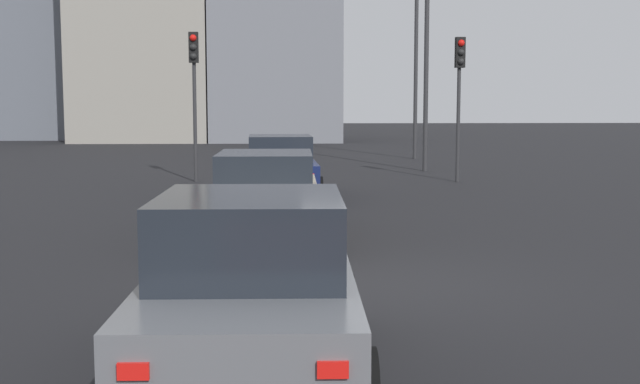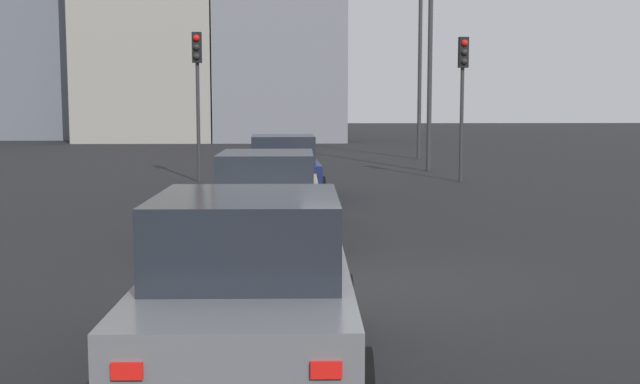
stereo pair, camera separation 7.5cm
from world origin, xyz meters
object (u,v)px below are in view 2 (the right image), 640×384
Objects in this scene: car_navy_right_lead at (283,168)px; traffic_light_near_right at (197,75)px; car_beige_right_second at (267,197)px; street_lamp_kerbside at (430,44)px; street_lamp_far at (420,35)px; car_grey_right_third at (249,291)px; traffic_light_near_left at (463,79)px.

traffic_light_near_right is at bearing 30.51° from car_navy_right_lead.
street_lamp_kerbside is (13.81, -5.23, 3.64)m from car_beige_right_second.
car_beige_right_second is at bearing 176.20° from car_navy_right_lead.
street_lamp_far reaches higher than traffic_light_near_right.
traffic_light_near_left is (17.30, -5.51, 2.32)m from car_grey_right_third.
traffic_light_near_right is 12.73m from street_lamp_far.
street_lamp_far is (9.87, -0.27, 2.09)m from traffic_light_near_left.
street_lamp_far reaches higher than street_lamp_kerbside.
traffic_light_near_left is 4.10m from street_lamp_kerbside.
street_lamp_far is at bearing -15.68° from car_beige_right_second.
traffic_light_near_left is at bearing 178.44° from street_lamp_far.
traffic_light_near_right is (4.07, 2.57, 2.44)m from car_navy_right_lead.
car_navy_right_lead is 6.93m from traffic_light_near_left.
car_navy_right_lead is 9.82m from street_lamp_kerbside.
car_grey_right_third is 0.55× the size of street_lamp_kerbside.
car_beige_right_second is at bearing 11.60° from traffic_light_near_right.
street_lamp_kerbside reaches higher than car_grey_right_third.
car_grey_right_third is at bearing 168.00° from street_lamp_far.
traffic_light_near_left is 0.97× the size of traffic_light_near_right.
car_grey_right_third is 0.46× the size of street_lamp_far.
car_navy_right_lead is 0.92× the size of traffic_light_near_right.
street_lamp_kerbside is at bearing -12.68° from car_grey_right_third.
car_navy_right_lead reaches higher than car_beige_right_second.
street_lamp_kerbside is 0.83× the size of street_lamp_far.
street_lamp_kerbside reaches higher than car_navy_right_lead.
car_grey_right_third is 22.10m from street_lamp_kerbside.
car_navy_right_lead is 13.56m from car_grey_right_third.
street_lamp_kerbside is at bearing 174.25° from street_lamp_far.
car_navy_right_lead is 0.85× the size of car_beige_right_second.
traffic_light_near_left is 0.58× the size of street_lamp_kerbside.
traffic_light_near_right is at bearing 115.08° from street_lamp_kerbside.
traffic_light_near_right is at bearing 139.37° from street_lamp_far.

